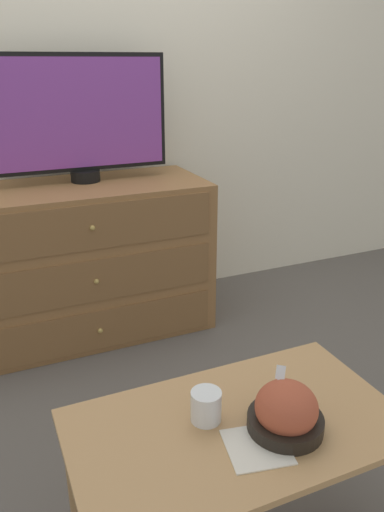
% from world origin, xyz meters
% --- Properties ---
extents(ground_plane, '(12.00, 12.00, 0.00)m').
position_xyz_m(ground_plane, '(0.00, 0.00, 0.00)').
color(ground_plane, '#56514C').
extents(wall_back, '(12.00, 0.05, 2.60)m').
position_xyz_m(wall_back, '(0.00, 0.03, 1.30)').
color(wall_back, silver).
rests_on(wall_back, ground_plane).
extents(dresser, '(1.24, 0.56, 0.78)m').
position_xyz_m(dresser, '(-0.12, -0.30, 0.39)').
color(dresser, olive).
rests_on(dresser, ground_plane).
extents(tv, '(0.84, 0.14, 0.60)m').
position_xyz_m(tv, '(-0.06, -0.23, 1.09)').
color(tv, black).
rests_on(tv, dresser).
extents(coffee_table, '(0.89, 0.51, 0.45)m').
position_xyz_m(coffee_table, '(-0.01, -1.75, 0.38)').
color(coffee_table, tan).
rests_on(coffee_table, ground_plane).
extents(takeout_bowl, '(0.20, 0.20, 0.16)m').
position_xyz_m(takeout_bowl, '(0.09, -1.82, 0.50)').
color(takeout_bowl, black).
rests_on(takeout_bowl, coffee_table).
extents(drink_cup, '(0.08, 0.08, 0.09)m').
position_xyz_m(drink_cup, '(-0.08, -1.70, 0.48)').
color(drink_cup, beige).
rests_on(drink_cup, coffee_table).
extents(napkin, '(0.18, 0.18, 0.00)m').
position_xyz_m(napkin, '(-0.01, -1.85, 0.45)').
color(napkin, silver).
rests_on(napkin, coffee_table).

